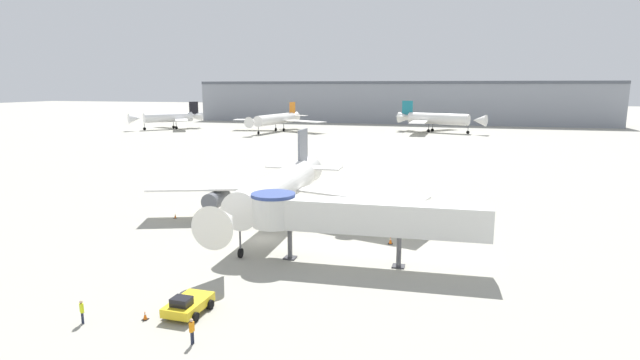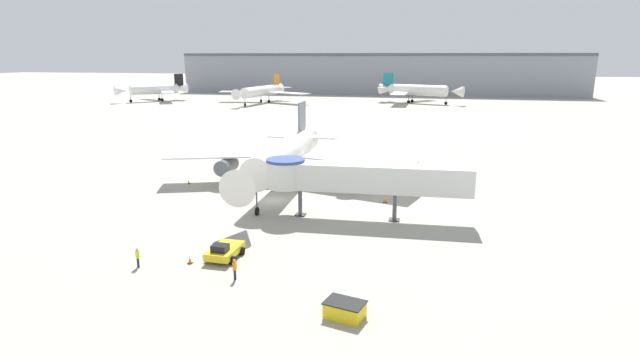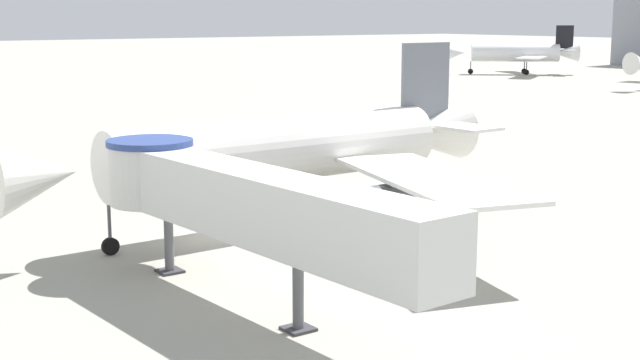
% 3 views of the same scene
% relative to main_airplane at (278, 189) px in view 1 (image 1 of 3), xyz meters
% --- Properties ---
extents(ground_plane, '(800.00, 800.00, 0.00)m').
position_rel_main_airplane_xyz_m(ground_plane, '(0.09, -5.20, -4.32)').
color(ground_plane, '#9E9B8E').
extents(main_airplane, '(34.08, 30.64, 10.25)m').
position_rel_main_airplane_xyz_m(main_airplane, '(0.00, 0.00, 0.00)').
color(main_airplane, white).
rests_on(main_airplane, ground_plane).
extents(jet_bridge, '(21.43, 4.18, 6.16)m').
position_rel_main_airplane_xyz_m(jet_bridge, '(10.50, -9.84, 0.16)').
color(jet_bridge, silver).
rests_on(jet_bridge, ground_plane).
extents(pushback_tug_yellow, '(2.64, 3.85, 1.53)m').
position_rel_main_airplane_xyz_m(pushback_tug_yellow, '(1.51, -22.93, -3.63)').
color(pushback_tug_yellow, yellow).
rests_on(pushback_tug_yellow, ground_plane).
extents(traffic_cone_port_wing, '(0.36, 0.36, 0.60)m').
position_rel_main_airplane_xyz_m(traffic_cone_port_wing, '(-13.27, -0.12, -4.04)').
color(traffic_cone_port_wing, black).
rests_on(traffic_cone_port_wing, ground_plane).
extents(traffic_cone_starboard_wing, '(0.47, 0.47, 0.78)m').
position_rel_main_airplane_xyz_m(traffic_cone_starboard_wing, '(13.34, -3.25, -3.95)').
color(traffic_cone_starboard_wing, black).
rests_on(traffic_cone_starboard_wing, ground_plane).
extents(traffic_cone_apron_front, '(0.39, 0.39, 0.65)m').
position_rel_main_airplane_xyz_m(traffic_cone_apron_front, '(-0.87, -24.54, -4.01)').
color(traffic_cone_apron_front, black).
rests_on(traffic_cone_apron_front, ground_plane).
extents(ground_crew_marshaller, '(0.37, 0.32, 1.68)m').
position_rel_main_airplane_xyz_m(ground_crew_marshaller, '(-4.62, -26.15, -3.35)').
color(ground_crew_marshaller, '#1E2338').
rests_on(ground_crew_marshaller, ground_plane).
extents(ground_crew_wing_walker, '(0.22, 0.34, 1.70)m').
position_rel_main_airplane_xyz_m(ground_crew_wing_walker, '(3.95, -26.65, -3.34)').
color(ground_crew_wing_walker, '#1E2338').
rests_on(ground_crew_wing_walker, ground_plane).
extents(background_jet_orange_tail, '(35.91, 33.80, 9.98)m').
position_rel_main_airplane_xyz_m(background_jet_orange_tail, '(-41.68, 113.81, 0.07)').
color(background_jet_orange_tail, white).
rests_on(background_jet_orange_tail, ground_plane).
extents(background_jet_teal_tail, '(30.88, 33.24, 10.69)m').
position_rel_main_airplane_xyz_m(background_jet_teal_tail, '(12.69, 126.12, 0.36)').
color(background_jet_teal_tail, white).
rests_on(background_jet_teal_tail, ground_plane).
extents(background_jet_black_tail, '(22.84, 23.31, 10.00)m').
position_rel_main_airplane_xyz_m(background_jet_black_tail, '(-83.82, 113.49, 0.08)').
color(background_jet_black_tail, white).
rests_on(background_jet_black_tail, ground_plane).
extents(terminal_building, '(176.31, 20.40, 17.87)m').
position_rel_main_airplane_xyz_m(terminal_building, '(-6.83, 169.80, 4.63)').
color(terminal_building, gray).
rests_on(terminal_building, ground_plane).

